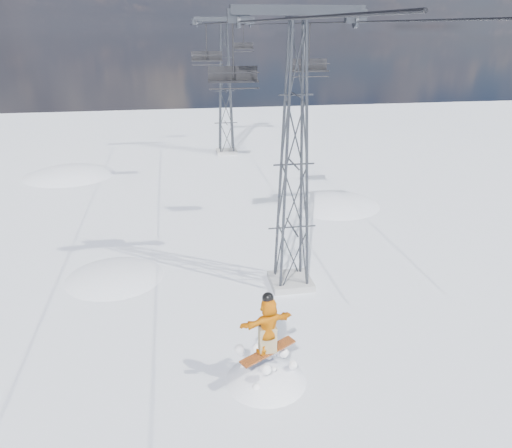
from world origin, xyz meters
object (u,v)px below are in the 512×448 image
object	(u,v)px
lift_tower_near	(294,165)
lift_chair_near	(233,76)
lift_tower_far	(225,91)
snowboarder_jump	(266,419)

from	to	relation	value
lift_tower_near	lift_chair_near	xyz separation A→B (m)	(-2.20, 1.71, 3.37)
lift_tower_near	lift_tower_far	size ratio (longest dim) A/B	1.00
lift_tower_far	snowboarder_jump	world-z (taller)	lift_tower_far
lift_tower_far	lift_chair_near	bearing A→B (deg)	-95.40
snowboarder_jump	lift_chair_near	bearing A→B (deg)	89.36
snowboarder_jump	lift_tower_far	bearing A→B (deg)	85.80
lift_tower_near	snowboarder_jump	size ratio (longest dim) A/B	1.56
lift_tower_near	lift_tower_far	distance (m)	25.00
lift_tower_near	snowboarder_jump	distance (m)	9.67
snowboarder_jump	lift_chair_near	xyz separation A→B (m)	(0.09, 7.90, 10.44)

